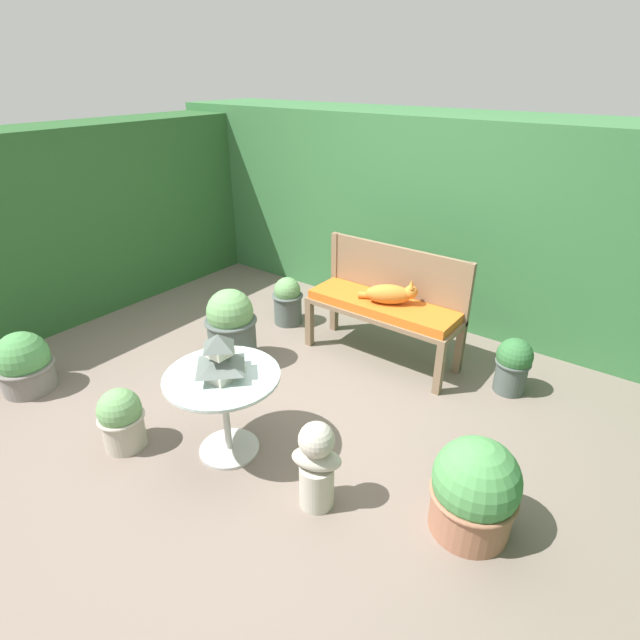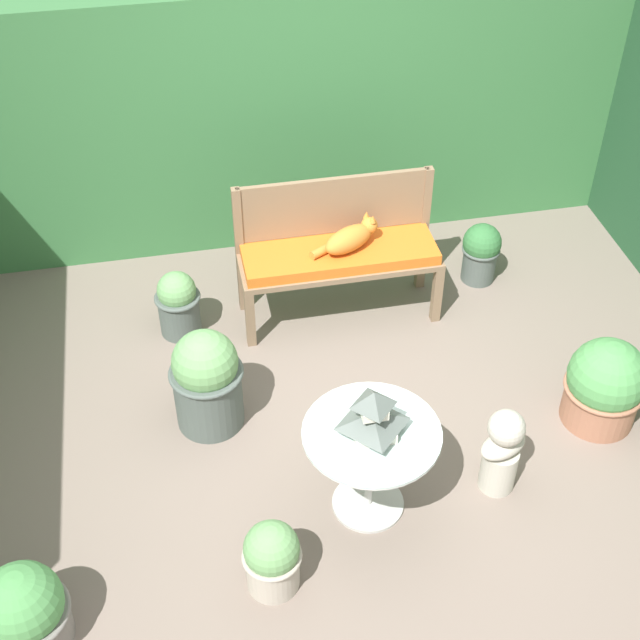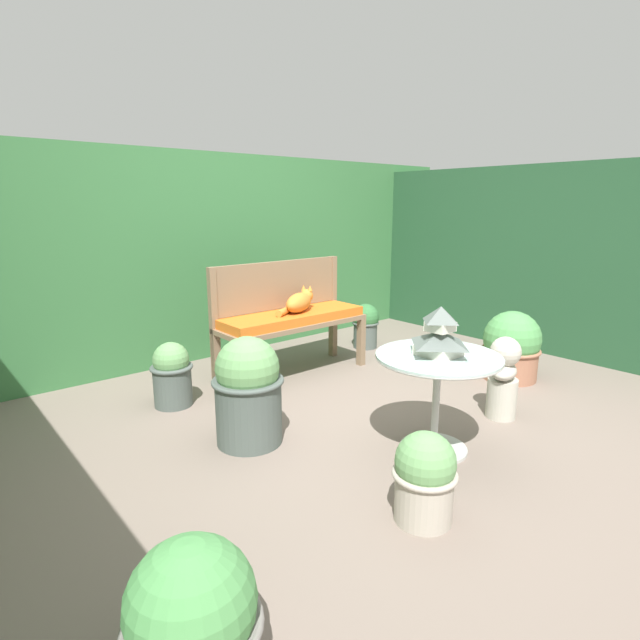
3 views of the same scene
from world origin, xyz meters
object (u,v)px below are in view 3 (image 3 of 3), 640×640
at_px(potted_plant_hedge_corner, 425,477).
at_px(potted_plant_patio_mid, 248,391).
at_px(potted_plant_bench_right, 172,374).
at_px(potted_plant_bench_left, 193,621).
at_px(potted_plant_table_far, 511,347).
at_px(patio_table, 437,376).
at_px(pagoda_birdhouse, 440,335).
at_px(cat, 299,302).
at_px(garden_bust, 503,377).
at_px(potted_plant_path_edge, 365,325).
at_px(garden_bench, 293,322).

xyz_separation_m(potted_plant_hedge_corner, potted_plant_patio_mid, (-0.19, 1.20, 0.12)).
distance_m(potted_plant_hedge_corner, potted_plant_bench_right, 2.09).
height_order(potted_plant_bench_left, potted_plant_table_far, potted_plant_table_far).
height_order(patio_table, pagoda_birdhouse, pagoda_birdhouse).
relative_size(cat, potted_plant_bench_right, 1.01).
relative_size(cat, garden_bust, 0.83).
distance_m(potted_plant_patio_mid, potted_plant_table_far, 2.37).
bearing_deg(potted_plant_hedge_corner, potted_plant_patio_mid, 99.16).
xyz_separation_m(cat, potted_plant_path_edge, (1.01, 0.19, -0.40)).
relative_size(patio_table, potted_plant_hedge_corner, 1.66).
bearing_deg(potted_plant_patio_mid, potted_plant_bench_right, 97.37).
bearing_deg(patio_table, cat, 81.13).
bearing_deg(potted_plant_bench_right, cat, -1.81).
xyz_separation_m(garden_bench, potted_plant_patio_mid, (-0.98, -0.83, -0.13)).
xyz_separation_m(potted_plant_path_edge, potted_plant_hedge_corner, (-1.87, -2.22, -0.02)).
xyz_separation_m(patio_table, potted_plant_table_far, (1.53, 0.37, -0.20)).
bearing_deg(potted_plant_hedge_corner, patio_table, 33.07).
relative_size(garden_bench, patio_table, 1.83).
distance_m(patio_table, potted_plant_hedge_corner, 0.76).
distance_m(patio_table, pagoda_birdhouse, 0.25).
height_order(patio_table, potted_plant_bench_left, patio_table).
relative_size(garden_bench, garden_bust, 2.31).
bearing_deg(garden_bench, potted_plant_hedge_corner, -111.13).
xyz_separation_m(garden_bench, cat, (0.07, -0.01, 0.17)).
relative_size(garden_bench, potted_plant_bench_right, 2.78).
relative_size(potted_plant_path_edge, potted_plant_table_far, 0.79).
distance_m(patio_table, potted_plant_bench_left, 1.87).
distance_m(garden_bench, potted_plant_patio_mid, 1.29).
bearing_deg(garden_bust, potted_plant_table_far, 3.51).
relative_size(garden_bench, potted_plant_bench_left, 2.71).
xyz_separation_m(garden_bench, potted_plant_bench_left, (-1.99, -2.10, -0.24)).
bearing_deg(potted_plant_patio_mid, potted_plant_hedge_corner, -80.84).
relative_size(cat, potted_plant_path_edge, 1.05).
xyz_separation_m(potted_plant_table_far, potted_plant_bench_right, (-2.44, 1.31, -0.04)).
relative_size(potted_plant_bench_left, potted_plant_hedge_corner, 1.12).
bearing_deg(garden_bench, pagoda_birdhouse, -96.54).
xyz_separation_m(pagoda_birdhouse, potted_plant_hedge_corner, (-0.60, -0.39, -0.50)).
distance_m(cat, garden_bust, 1.75).
distance_m(patio_table, potted_plant_bench_right, 1.92).
relative_size(cat, potted_plant_bench_left, 0.98).
distance_m(pagoda_birdhouse, potted_plant_bench_left, 1.92).
relative_size(potted_plant_bench_left, potted_plant_bench_right, 1.03).
xyz_separation_m(patio_table, potted_plant_bench_right, (-0.90, 1.68, -0.23)).
bearing_deg(potted_plant_patio_mid, potted_plant_table_far, -10.87).
bearing_deg(potted_plant_hedge_corner, pagoda_birdhouse, 33.07).
distance_m(potted_plant_bench_left, potted_plant_patio_mid, 1.63).
height_order(potted_plant_path_edge, potted_plant_hedge_corner, potted_plant_path_edge).
height_order(pagoda_birdhouse, potted_plant_bench_left, pagoda_birdhouse).
bearing_deg(cat, garden_bust, -101.73).
xyz_separation_m(garden_bench, patio_table, (-0.19, -1.65, 0.00)).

